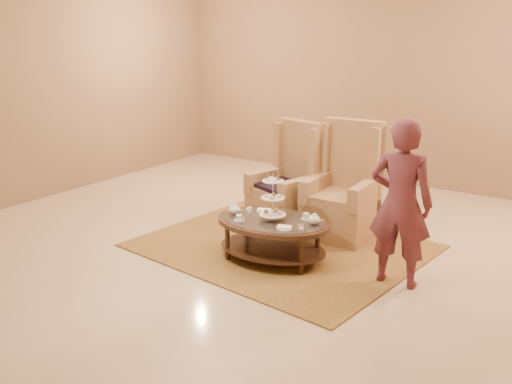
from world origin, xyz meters
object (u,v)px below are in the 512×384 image
Objects in this scene: tea_table at (273,227)px; person at (400,204)px; armchair_right at (344,198)px; armchair_left at (289,191)px.

person is at bearing 1.46° from tea_table.
tea_table is 1.24m from armchair_right.
person is (1.35, 0.20, 0.46)m from tea_table.
armchair_left is at bearing -175.66° from armchair_right.
tea_table is 0.97× the size of armchair_right.
tea_table is 1.44m from person.
armchair_right reaches higher than armchair_left.
tea_table is 0.81× the size of person.
armchair_right is (0.74, 0.08, 0.02)m from armchair_left.
person is at bearing -14.28° from armchair_left.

